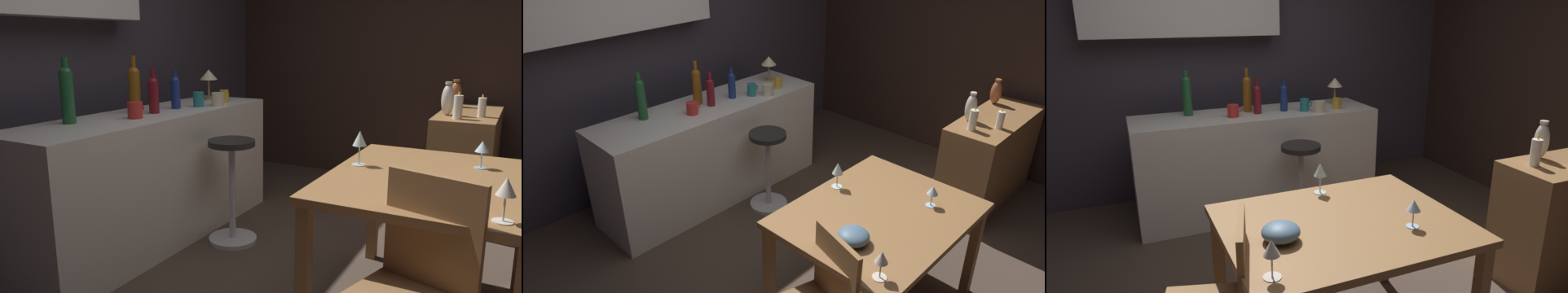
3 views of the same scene
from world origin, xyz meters
The scene contains 19 objects.
wall_kitchen_back centered at (-0.06, 2.08, 1.41)m, with size 5.20×0.33×2.60m.
dining_table centered at (0.05, -0.44, 0.65)m, with size 1.20×0.94×0.74m.
kitchen_counter centered at (0.18, 1.43, 0.45)m, with size 2.10×0.60×0.90m, color silver.
bar_stool centered at (0.38, 0.91, 0.39)m, with size 0.34×0.34×0.73m.
wine_glass_left centered at (0.10, -0.06, 0.88)m, with size 0.07×0.07×0.18m.
wine_glass_right centered at (-0.44, -0.77, 0.86)m, with size 0.08×0.08×0.17m.
wine_glass_center centered at (0.34, -0.63, 0.85)m, with size 0.07×0.07×0.14m.
fruit_bowl centered at (-0.30, -0.50, 0.78)m, with size 0.18×0.18×0.09m, color slate.
wine_bottle_ruby centered at (0.18, 1.40, 1.04)m, with size 0.07×0.07×0.30m.
wine_bottle_cobalt centered at (0.43, 1.41, 1.03)m, with size 0.07×0.07×0.27m.
wine_bottle_green centered at (-0.38, 1.56, 1.09)m, with size 0.08×0.08×0.39m.
wine_bottle_amber centered at (0.13, 1.51, 1.07)m, with size 0.08×0.08×0.38m.
cup_red centered at (-0.04, 1.35, 0.95)m, with size 0.13×0.09×0.10m.
cup_mustard centered at (0.90, 1.30, 0.95)m, with size 0.11×0.07×0.10m.
cup_teal centered at (0.59, 1.33, 0.95)m, with size 0.11×0.08×0.11m.
cup_cream centered at (0.69, 1.22, 0.95)m, with size 0.13×0.10×0.10m.
counter_lamp centered at (0.98, 1.50, 1.09)m, with size 0.14×0.14×0.25m.
pillar_candle_tall centered at (1.44, -0.37, 0.91)m, with size 0.06×0.06×0.20m.
vase_ceramic_ivory centered at (1.60, -0.27, 0.94)m, with size 0.09×0.09×0.25m.
Camera 3 is at (-0.92, -2.25, 1.77)m, focal length 30.93 mm.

